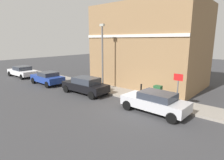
# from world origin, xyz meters

# --- Properties ---
(ground) EXTENTS (80.00, 80.00, 0.00)m
(ground) POSITION_xyz_m (0.00, 0.00, 0.00)
(ground) COLOR #38383A
(sidewalk) EXTENTS (2.20, 30.00, 0.15)m
(sidewalk) POSITION_xyz_m (2.10, 6.00, 0.07)
(sidewalk) COLOR gray
(sidewalk) RESTS_ON ground
(corner_building) EXTENTS (6.97, 10.20, 7.81)m
(corner_building) POSITION_xyz_m (6.63, 3.10, 3.91)
(corner_building) COLOR olive
(corner_building) RESTS_ON ground
(car_silver) EXTENTS (1.93, 4.23, 1.36)m
(car_silver) POSITION_xyz_m (0.01, -1.24, 0.73)
(car_silver) COLOR #B7B7BC
(car_silver) RESTS_ON ground
(car_black) EXTENTS (1.90, 4.30, 1.45)m
(car_black) POSITION_xyz_m (0.00, 5.34, 0.76)
(car_black) COLOR black
(car_black) RESTS_ON ground
(car_blue) EXTENTS (1.96, 3.99, 1.32)m
(car_blue) POSITION_xyz_m (-0.23, 10.95, 0.70)
(car_blue) COLOR navy
(car_blue) RESTS_ON ground
(car_white) EXTENTS (2.00, 4.45, 1.34)m
(car_white) POSITION_xyz_m (-0.10, 17.00, 0.70)
(car_white) COLOR silver
(car_white) RESTS_ON ground
(utility_cabinet) EXTENTS (0.46, 0.61, 1.15)m
(utility_cabinet) POSITION_xyz_m (1.84, -0.47, 0.68)
(utility_cabinet) COLOR #1E4C28
(utility_cabinet) RESTS_ON sidewalk
(bollard_near_cabinet) EXTENTS (0.14, 0.14, 1.04)m
(bollard_near_cabinet) POSITION_xyz_m (1.94, 1.00, 0.70)
(bollard_near_cabinet) COLOR black
(bollard_near_cabinet) RESTS_ON sidewalk
(street_sign) EXTENTS (0.08, 0.60, 2.30)m
(street_sign) POSITION_xyz_m (1.37, -2.09, 1.66)
(street_sign) COLOR #59595B
(street_sign) RESTS_ON sidewalk
(lamppost) EXTENTS (0.20, 0.44, 5.72)m
(lamppost) POSITION_xyz_m (1.66, 4.87, 3.30)
(lamppost) COLOR #59595B
(lamppost) RESTS_ON sidewalk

